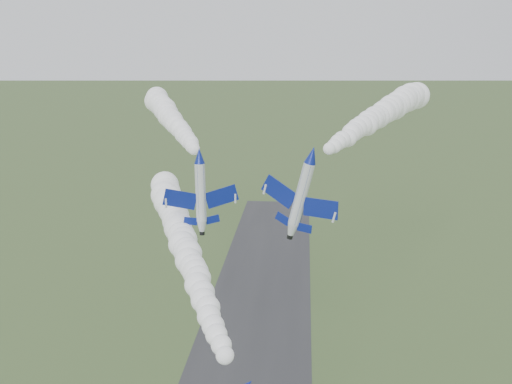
% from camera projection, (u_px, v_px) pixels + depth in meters
% --- Properties ---
extents(smoke_trail_jet_lead, '(26.26, 53.62, 4.97)m').
position_uv_depth(smoke_trail_jet_lead, '(185.00, 246.00, 78.34)').
color(smoke_trail_jet_lead, white).
extents(jet_pair_left, '(10.80, 12.52, 3.15)m').
position_uv_depth(jet_pair_left, '(199.00, 156.00, 79.86)').
color(jet_pair_left, silver).
extents(smoke_trail_jet_pair_left, '(27.41, 70.87, 5.76)m').
position_uv_depth(smoke_trail_jet_pair_left, '(170.00, 117.00, 116.34)').
color(smoke_trail_jet_pair_left, white).
extents(jet_pair_right, '(11.51, 13.59, 4.26)m').
position_uv_depth(jet_pair_right, '(312.00, 155.00, 77.69)').
color(jet_pair_right, silver).
extents(smoke_trail_jet_pair_right, '(28.86, 56.83, 5.97)m').
position_uv_depth(smoke_trail_jet_pair_right, '(380.00, 115.00, 105.40)').
color(smoke_trail_jet_pair_right, white).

